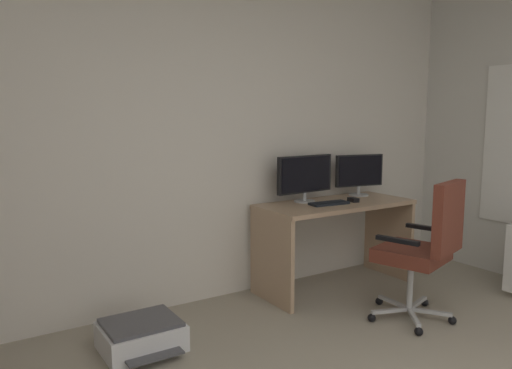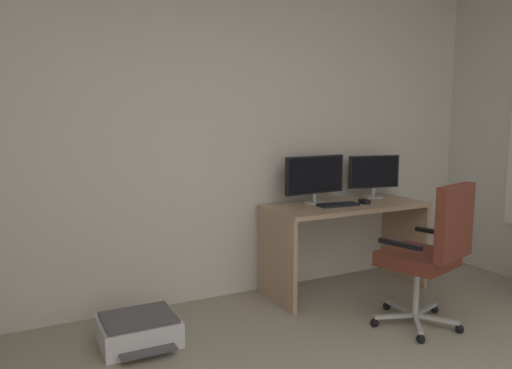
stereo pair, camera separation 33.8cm
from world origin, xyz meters
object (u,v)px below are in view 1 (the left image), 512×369
Objects in this scene: keyboard at (329,203)px; computer_mouse at (353,200)px; monitor_secondary at (359,172)px; printer at (141,335)px; office_chair at (425,244)px; monitor_main at (305,176)px; desk at (335,226)px.

keyboard is 3.40× the size of computer_mouse.
monitor_secondary is 1.43× the size of keyboard.
office_chair is at bearing -20.22° from printer.
printer is at bearing -170.18° from keyboard.
computer_mouse reaches higher than keyboard.
monitor_secondary is at bearing 9.28° from printer.
monitor_main is 1.20× the size of monitor_secondary.
desk is 2.33× the size of monitor_main.
keyboard is (-0.12, -0.05, 0.22)m from desk.
desk is at bearing 28.70° from keyboard.
desk is 0.90m from office_chair.
monitor_main is at bearing 103.92° from office_chair.
computer_mouse reaches higher than desk.
desk is 1.89m from printer.
monitor_secondary reaches higher than keyboard.
keyboard is at bearing 5.33° from printer.
keyboard is at bearing -155.80° from desk.
computer_mouse is 0.20× the size of printer.
computer_mouse is at bearing -141.83° from monitor_secondary.
computer_mouse is at bearing 4.28° from printer.
monitor_main reaches higher than printer.
office_chair is at bearing -87.01° from desk.
keyboard is 0.69× the size of printer.
monitor_secondary reaches higher than printer.
monitor_main reaches higher than desk.
monitor_main is 1.87m from printer.
monitor_main is at bearing 144.31° from desk.
computer_mouse is at bearing -31.67° from monitor_main.
keyboard is (0.09, -0.21, -0.22)m from monitor_main.
office_chair is (-0.09, -0.83, -0.19)m from computer_mouse.
keyboard is (-0.54, -0.21, -0.21)m from monitor_secondary.
monitor_main is (-0.21, 0.15, 0.43)m from desk.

